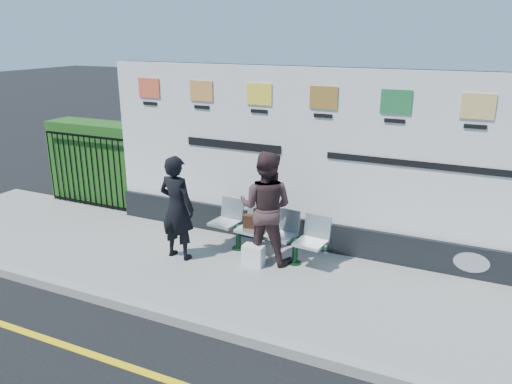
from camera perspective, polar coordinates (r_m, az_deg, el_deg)
ground at (r=5.94m, az=-10.36°, el=-20.34°), size 80.00×80.00×0.00m
pavement at (r=7.73m, az=0.43°, el=-9.77°), size 14.00×3.00×0.12m
kerb at (r=6.57m, az=-5.23°, el=-15.16°), size 14.00×0.18×0.14m
yellow_line at (r=5.94m, az=-10.36°, el=-20.31°), size 14.00×0.10×0.01m
billboard at (r=8.24m, az=7.55°, el=2.04°), size 8.00×0.30×3.00m
hedge at (r=11.25m, az=-17.21°, el=3.31°), size 2.35×0.70×1.70m
railing at (r=10.96m, az=-18.73°, el=2.35°), size 2.05×0.06×1.54m
bench at (r=8.20m, az=1.12°, el=-5.91°), size 2.10×0.77×0.44m
woman_left at (r=8.03m, az=-9.02°, el=-1.79°), size 0.65×0.45×1.71m
woman_right at (r=7.80m, az=1.12°, el=-1.78°), size 0.94×0.76×1.80m
handbag_brown at (r=8.20m, az=-0.49°, el=-3.40°), size 0.29×0.17×0.22m
carrier_bag_white at (r=7.91m, az=-0.29°, el=-7.25°), size 0.33×0.20×0.33m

